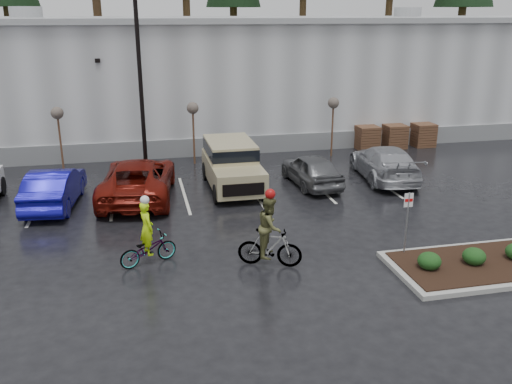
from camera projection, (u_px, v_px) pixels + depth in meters
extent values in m
plane|color=black|center=(291.00, 272.00, 16.44)|extent=(120.00, 120.00, 0.00)
cube|color=#A2A4A7|center=(200.00, 76.00, 35.72)|extent=(60.00, 15.00, 7.00)
cube|color=slate|center=(219.00, 146.00, 29.67)|extent=(60.00, 0.12, 1.00)
cube|color=#999B9E|center=(199.00, 19.00, 34.60)|extent=(60.50, 15.50, 0.30)
cube|color=#24401A|center=(174.00, 57.00, 57.18)|extent=(80.00, 25.00, 6.00)
cylinder|color=black|center=(140.00, 79.00, 25.32)|extent=(0.20, 0.20, 9.00)
cylinder|color=#432E1B|center=(61.00, 144.00, 26.41)|extent=(0.10, 0.10, 2.80)
sphere|color=#4D463E|center=(57.00, 113.00, 25.93)|extent=(0.60, 0.60, 0.60)
cylinder|color=#432E1B|center=(194.00, 137.00, 27.74)|extent=(0.10, 0.10, 2.80)
sphere|color=#4D463E|center=(193.00, 108.00, 27.26)|extent=(0.60, 0.60, 0.60)
cylinder|color=#432E1B|center=(332.00, 131.00, 29.27)|extent=(0.10, 0.10, 2.80)
sphere|color=#4D463E|center=(333.00, 103.00, 28.80)|extent=(0.60, 0.60, 0.60)
cube|color=#432E1B|center=(367.00, 138.00, 30.94)|extent=(1.20, 1.20, 1.35)
cube|color=#432E1B|center=(394.00, 136.00, 31.29)|extent=(1.20, 1.20, 1.35)
cube|color=#432E1B|center=(423.00, 135.00, 31.66)|extent=(1.20, 1.20, 1.35)
ellipsoid|color=black|center=(429.00, 261.00, 16.21)|extent=(0.70, 0.70, 0.52)
ellipsoid|color=black|center=(474.00, 256.00, 16.52)|extent=(0.70, 0.70, 0.52)
cylinder|color=gray|center=(406.00, 226.00, 17.06)|extent=(0.05, 0.05, 2.20)
cube|color=white|center=(409.00, 200.00, 16.79)|extent=(0.30, 0.02, 0.45)
cube|color=red|center=(409.00, 200.00, 16.78)|extent=(0.26, 0.02, 0.10)
imported|color=#0F0C8E|center=(54.00, 187.00, 21.80)|extent=(2.14, 4.90, 1.57)
imported|color=#651009|center=(138.00, 179.00, 22.73)|extent=(3.55, 6.39, 1.69)
imported|color=#5B5C5F|center=(311.00, 169.00, 24.48)|extent=(2.02, 4.38, 1.46)
imported|color=#B1B3B9|center=(384.00, 163.00, 25.38)|extent=(2.85, 5.65, 1.57)
imported|color=#3F3F44|center=(148.00, 249.00, 16.82)|extent=(1.97, 1.30, 0.98)
imported|color=#B9F10D|center=(147.00, 228.00, 16.59)|extent=(0.61, 0.73, 1.71)
sphere|color=silver|center=(145.00, 200.00, 16.30)|extent=(0.28, 0.28, 0.28)
imported|color=#3F3F44|center=(270.00, 248.00, 16.67)|extent=(2.00, 1.25, 1.21)
imported|color=#4E4F2A|center=(270.00, 227.00, 16.45)|extent=(0.82, 1.05, 1.90)
sphere|color=#990C0C|center=(270.00, 194.00, 16.11)|extent=(0.31, 0.31, 0.31)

